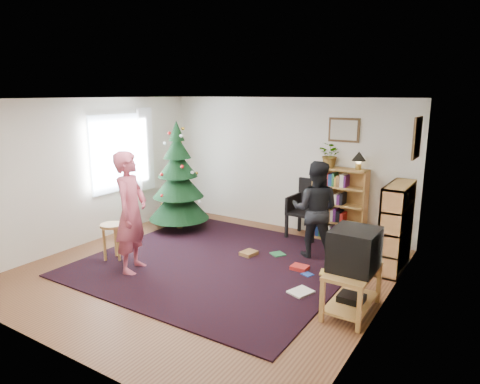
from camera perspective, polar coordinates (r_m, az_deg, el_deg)
The scene contains 23 objects.
floor at distance 6.52m, azimuth -4.37°, elevation -10.24°, with size 5.00×5.00×0.00m, color brown.
ceiling at distance 5.99m, azimuth -4.79°, elevation 12.30°, with size 5.00×5.00×0.00m, color white.
wall_back at distance 8.24m, azimuth 5.89°, elevation 3.74°, with size 5.00×0.02×2.50m, color silver.
wall_front at distance 4.47m, azimuth -24.19°, elevation -5.39°, with size 5.00×0.02×2.50m, color silver.
wall_left at distance 7.87m, azimuth -19.35°, elevation 2.62°, with size 0.02×5.00×2.50m, color silver.
wall_right at distance 5.09m, azimuth 18.66°, elevation -2.73°, with size 0.02×5.00×2.50m, color silver.
rug at distance 6.74m, azimuth -2.83°, elevation -9.32°, with size 3.80×3.60×0.02m, color black.
window_pane at distance 8.19m, azimuth -16.08°, elevation 5.01°, with size 0.04×1.20×1.40m, color silver.
curtain at distance 8.64m, azimuth -12.44°, elevation 5.61°, with size 0.06×0.35×1.60m, color white.
picture_back at distance 7.69m, azimuth 13.70°, elevation 8.04°, with size 0.55×0.03×0.42m.
picture_right at distance 6.67m, azimuth 22.55°, elevation 6.69°, with size 0.03×0.50×0.60m.
christmas_tree at distance 8.19m, azimuth -8.24°, elevation 0.89°, with size 1.15×1.15×2.08m.
bookshelf_back at distance 7.77m, azimuth 13.08°, elevation -1.52°, with size 0.95×0.30×1.30m.
bookshelf_right at distance 6.71m, azimuth 20.11°, elevation -4.30°, with size 0.30×0.95×1.30m.
tv_stand at distance 5.39m, azimuth 14.73°, elevation -12.10°, with size 0.49×0.88×0.55m.
crt_tv at distance 5.21m, azimuth 15.00°, elevation -7.38°, with size 0.52×0.56×0.49m.
armchair at distance 7.90m, azimuth 9.17°, elevation -1.84°, with size 0.60×0.60×1.04m.
stool at distance 6.97m, azimuth -16.68°, elevation -5.17°, with size 0.36×0.36×0.59m.
person_standing at distance 6.37m, azimuth -14.33°, elevation -2.67°, with size 0.65×0.43×1.79m, color #B5485A.
person_by_chair at distance 6.86m, azimuth 9.99°, elevation -2.33°, with size 0.76×0.59×1.56m, color black.
potted_plant at distance 7.67m, azimuth 12.00°, elevation 4.86°, with size 0.39×0.34×0.44m, color gray.
table_lamp at distance 7.51m, azimuth 15.58°, elevation 4.47°, with size 0.24×0.24×0.32m.
floor_clutter at distance 6.50m, azimuth 7.02°, elevation -9.98°, with size 1.55×1.25×0.08m.
Camera 1 is at (3.60, -4.79, 2.58)m, focal length 32.00 mm.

